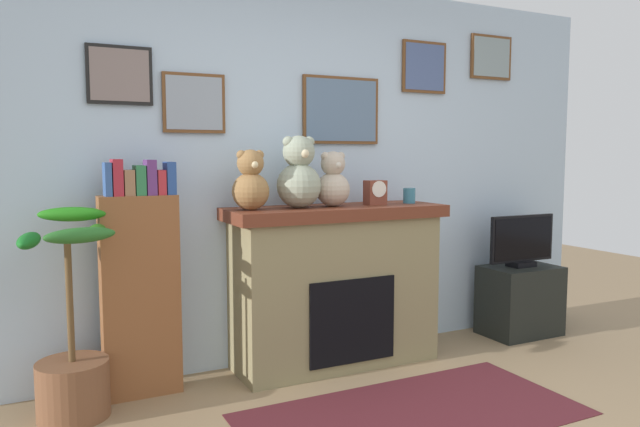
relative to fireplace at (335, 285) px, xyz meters
The scene contains 12 objects.
back_wall 0.84m from the fireplace, 121.27° to the left, with size 5.20×0.15×2.60m.
fireplace is the anchor object (origin of this frame).
bookshelf 1.28m from the fireplace, behind, with size 0.44×0.16×1.40m.
potted_plant 1.69m from the fireplace, behind, with size 0.50×0.51×1.14m.
tv_stand 1.65m from the fireplace, ahead, with size 0.59×0.40×0.55m, color black.
television 1.64m from the fireplace, ahead, with size 0.62×0.14×0.41m.
area_rug 1.07m from the fireplace, 90.00° to the right, with size 1.89×0.93×0.01m, color #501C23.
candle_jar 0.83m from the fireplace, ahead, with size 0.09×0.09×0.11m, color teal.
mantel_clock 0.69m from the fireplace, ahead, with size 0.14×0.10×0.17m.
teddy_bear_brown 0.93m from the fireplace, behind, with size 0.23×0.23×0.38m.
teddy_bear_grey 0.80m from the fireplace, behind, with size 0.29×0.29×0.47m.
teddy_bear_tan 0.70m from the fireplace, 148.54° to the right, with size 0.23×0.23×0.37m.
Camera 1 is at (-1.69, -1.84, 1.43)m, focal length 33.73 mm.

